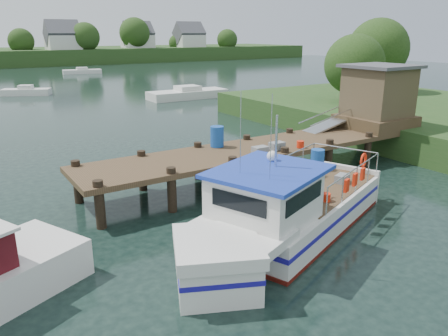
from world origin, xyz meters
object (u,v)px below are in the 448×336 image
moored_b (26,91)px  lobster_boat (284,213)px  dock (341,115)px  moored_c (188,94)px  moored_far (82,71)px

moored_b → lobster_boat: bearing=-98.0°
dock → lobster_boat: 9.25m
lobster_boat → moored_c: lobster_boat is taller
moored_far → moored_c: 32.15m
dock → moored_far: bearing=87.0°
lobster_boat → moored_far: (10.52, 59.81, -0.48)m
dock → moored_c: 23.07m
lobster_boat → moored_far: bearing=58.8°
dock → moored_far: dock is taller
moored_far → moored_c: size_ratio=0.77×
dock → moored_b: (-8.57, 33.30, -1.87)m
moored_b → moored_far: bearing=52.5°
dock → moored_c: bearing=80.2°
moored_far → moored_c: moored_c is taller
moored_b → moored_c: bearing=-49.8°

